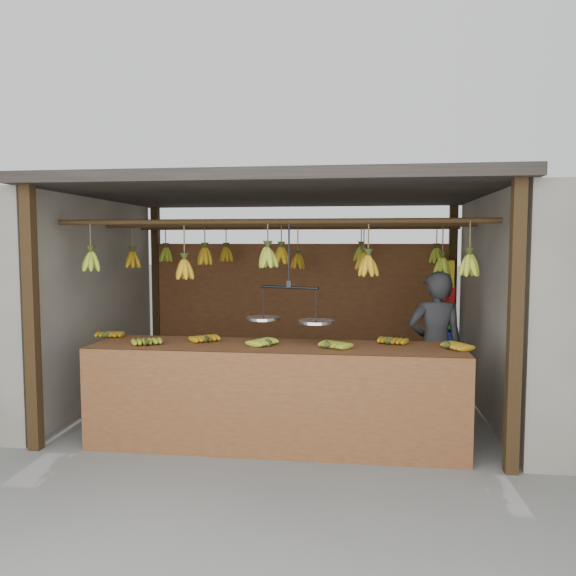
# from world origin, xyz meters

# --- Properties ---
(ground) EXTENTS (80.00, 80.00, 0.00)m
(ground) POSITION_xyz_m (0.00, 0.00, 0.00)
(ground) COLOR #5B5B57
(stall) EXTENTS (4.30, 3.30, 2.40)m
(stall) POSITION_xyz_m (0.00, 0.33, 1.97)
(stall) COLOR black
(stall) RESTS_ON ground
(counter) EXTENTS (3.39, 0.75, 0.96)m
(counter) POSITION_xyz_m (0.07, -1.23, 0.70)
(counter) COLOR brown
(counter) RESTS_ON ground
(hanging_bananas) EXTENTS (3.62, 2.22, 0.39)m
(hanging_bananas) POSITION_xyz_m (-0.00, 0.00, 1.63)
(hanging_bananas) COLOR #92A523
(hanging_bananas) RESTS_ON ground
(balance_scale) EXTENTS (0.81, 0.47, 0.90)m
(balance_scale) POSITION_xyz_m (0.18, -1.00, 1.15)
(balance_scale) COLOR black
(balance_scale) RESTS_ON ground
(vendor) EXTENTS (0.60, 0.43, 1.53)m
(vendor) POSITION_xyz_m (1.57, -0.25, 0.76)
(vendor) COLOR #262628
(vendor) RESTS_ON ground
(bag_bundles) EXTENTS (0.08, 0.26, 1.24)m
(bag_bundles) POSITION_xyz_m (1.94, 1.35, 0.98)
(bag_bundles) COLOR yellow
(bag_bundles) RESTS_ON ground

